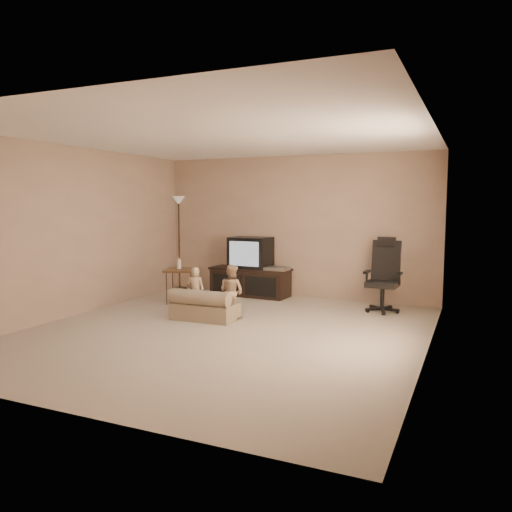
{
  "coord_description": "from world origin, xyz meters",
  "views": [
    {
      "loc": [
        2.95,
        -5.63,
        1.66
      ],
      "look_at": [
        0.19,
        0.6,
        0.94
      ],
      "focal_mm": 35.0,
      "sensor_mm": 36.0,
      "label": 1
    }
  ],
  "objects_px": {
    "child_sofa": "(204,307)",
    "tv_stand": "(251,271)",
    "toddler_left": "(195,292)",
    "toddler_right": "(231,292)",
    "office_chair": "(384,285)",
    "floor_lamp": "(179,222)",
    "side_table": "(181,270)"
  },
  "relations": [
    {
      "from": "toddler_left",
      "to": "child_sofa",
      "type": "bearing_deg",
      "value": 137.09
    },
    {
      "from": "side_table",
      "to": "tv_stand",
      "type": "bearing_deg",
      "value": 53.0
    },
    {
      "from": "floor_lamp",
      "to": "child_sofa",
      "type": "relative_size",
      "value": 1.94
    },
    {
      "from": "office_chair",
      "to": "toddler_right",
      "type": "bearing_deg",
      "value": -141.82
    },
    {
      "from": "tv_stand",
      "to": "toddler_right",
      "type": "xyz_separation_m",
      "value": [
        0.5,
        -1.76,
        -0.05
      ]
    },
    {
      "from": "office_chair",
      "to": "toddler_left",
      "type": "relative_size",
      "value": 1.53
    },
    {
      "from": "toddler_left",
      "to": "tv_stand",
      "type": "bearing_deg",
      "value": -106.75
    },
    {
      "from": "tv_stand",
      "to": "child_sofa",
      "type": "height_order",
      "value": "tv_stand"
    },
    {
      "from": "side_table",
      "to": "toddler_left",
      "type": "xyz_separation_m",
      "value": [
        0.78,
        -0.85,
        -0.18
      ]
    },
    {
      "from": "toddler_right",
      "to": "child_sofa",
      "type": "bearing_deg",
      "value": 49.59
    },
    {
      "from": "office_chair",
      "to": "side_table",
      "type": "bearing_deg",
      "value": -165.52
    },
    {
      "from": "toddler_left",
      "to": "toddler_right",
      "type": "bearing_deg",
      "value": -179.99
    },
    {
      "from": "child_sofa",
      "to": "tv_stand",
      "type": "bearing_deg",
      "value": 93.61
    },
    {
      "from": "side_table",
      "to": "floor_lamp",
      "type": "bearing_deg",
      "value": 123.81
    },
    {
      "from": "side_table",
      "to": "child_sofa",
      "type": "height_order",
      "value": "side_table"
    },
    {
      "from": "floor_lamp",
      "to": "child_sofa",
      "type": "height_order",
      "value": "floor_lamp"
    },
    {
      "from": "office_chair",
      "to": "toddler_right",
      "type": "distance_m",
      "value": 2.38
    },
    {
      "from": "tv_stand",
      "to": "side_table",
      "type": "xyz_separation_m",
      "value": [
        -0.8,
        -1.06,
        0.11
      ]
    },
    {
      "from": "toddler_right",
      "to": "floor_lamp",
      "type": "bearing_deg",
      "value": -29.49
    },
    {
      "from": "toddler_left",
      "to": "toddler_right",
      "type": "relative_size",
      "value": 0.95
    },
    {
      "from": "office_chair",
      "to": "toddler_right",
      "type": "relative_size",
      "value": 1.45
    },
    {
      "from": "side_table",
      "to": "toddler_left",
      "type": "distance_m",
      "value": 1.17
    },
    {
      "from": "tv_stand",
      "to": "office_chair",
      "type": "relative_size",
      "value": 1.31
    },
    {
      "from": "tv_stand",
      "to": "floor_lamp",
      "type": "bearing_deg",
      "value": -178.92
    },
    {
      "from": "office_chair",
      "to": "floor_lamp",
      "type": "bearing_deg",
      "value": 176.28
    },
    {
      "from": "child_sofa",
      "to": "toddler_left",
      "type": "xyz_separation_m",
      "value": [
        -0.19,
        0.1,
        0.19
      ]
    },
    {
      "from": "tv_stand",
      "to": "toddler_right",
      "type": "relative_size",
      "value": 1.9
    },
    {
      "from": "tv_stand",
      "to": "toddler_right",
      "type": "height_order",
      "value": "tv_stand"
    },
    {
      "from": "child_sofa",
      "to": "toddler_right",
      "type": "height_order",
      "value": "toddler_right"
    },
    {
      "from": "office_chair",
      "to": "tv_stand",
      "type": "bearing_deg",
      "value": 173.77
    },
    {
      "from": "child_sofa",
      "to": "toddler_left",
      "type": "relative_size",
      "value": 1.24
    },
    {
      "from": "floor_lamp",
      "to": "child_sofa",
      "type": "bearing_deg",
      "value": -50.18
    }
  ]
}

